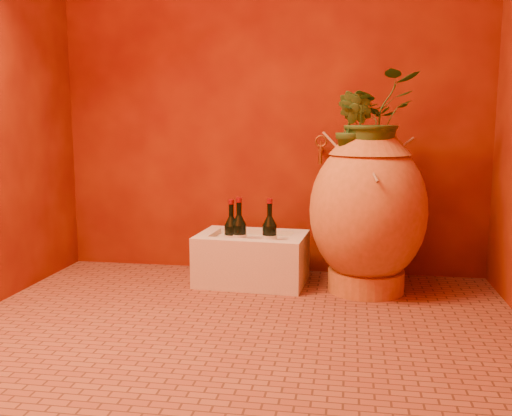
% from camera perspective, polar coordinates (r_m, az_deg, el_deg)
% --- Properties ---
extents(floor, '(2.50, 2.50, 0.00)m').
position_cam_1_polar(floor, '(2.55, -1.71, -11.86)').
color(floor, brown).
rests_on(floor, ground).
extents(wall_back, '(2.50, 0.02, 2.50)m').
position_cam_1_polar(wall_back, '(3.40, 1.52, 14.69)').
color(wall_back, '#580E05').
rests_on(wall_back, ground).
extents(amphora, '(0.68, 0.68, 0.87)m').
position_cam_1_polar(amphora, '(3.03, 11.13, -0.21)').
color(amphora, '#C47437').
rests_on(amphora, floor).
extents(stone_basin, '(0.62, 0.44, 0.28)m').
position_cam_1_polar(stone_basin, '(3.19, -0.40, -5.17)').
color(stone_basin, beige).
rests_on(stone_basin, floor).
extents(wine_bottle_a, '(0.08, 0.08, 0.32)m').
position_cam_1_polar(wine_bottle_a, '(3.12, -2.48, -2.95)').
color(wine_bottle_a, black).
rests_on(wine_bottle_a, stone_basin).
extents(wine_bottle_b, '(0.08, 0.08, 0.33)m').
position_cam_1_polar(wine_bottle_b, '(3.09, 1.36, -2.99)').
color(wine_bottle_b, black).
rests_on(wine_bottle_b, stone_basin).
extents(wine_bottle_c, '(0.08, 0.08, 0.34)m').
position_cam_1_polar(wine_bottle_c, '(3.10, -1.70, -2.91)').
color(wine_bottle_c, black).
rests_on(wine_bottle_c, stone_basin).
extents(wall_tap, '(0.07, 0.15, 0.16)m').
position_cam_1_polar(wall_tap, '(3.27, 6.50, 5.96)').
color(wall_tap, '#996523').
rests_on(wall_tap, wall_back).
extents(plant_main, '(0.55, 0.53, 0.46)m').
position_cam_1_polar(plant_main, '(3.00, 11.64, 8.82)').
color(plant_main, '#2A4E1C').
rests_on(plant_main, amphora).
extents(plant_side, '(0.26, 0.26, 0.37)m').
position_cam_1_polar(plant_side, '(2.94, 9.79, 7.88)').
color(plant_side, '#2A4E1C').
rests_on(plant_side, amphora).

